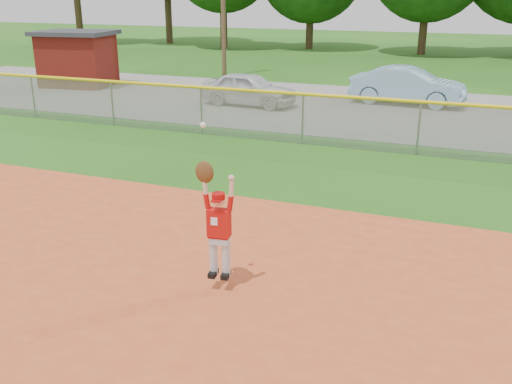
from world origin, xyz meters
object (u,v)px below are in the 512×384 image
car_blue (408,86)px  ballplayer (217,221)px  utility_shed (77,58)px  car_white_a (249,89)px

car_blue → ballplayer: ballplayer is taller
car_blue → utility_shed: size_ratio=1.18×
car_white_a → ballplayer: size_ratio=1.59×
car_white_a → utility_shed: 9.49m
ballplayer → utility_shed: bearing=133.2°
car_white_a → car_blue: car_blue is taller
car_white_a → utility_shed: bearing=85.3°
utility_shed → ballplayer: 21.09m
car_blue → utility_shed: (-15.15, -0.94, 0.55)m
car_blue → utility_shed: utility_shed is taller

